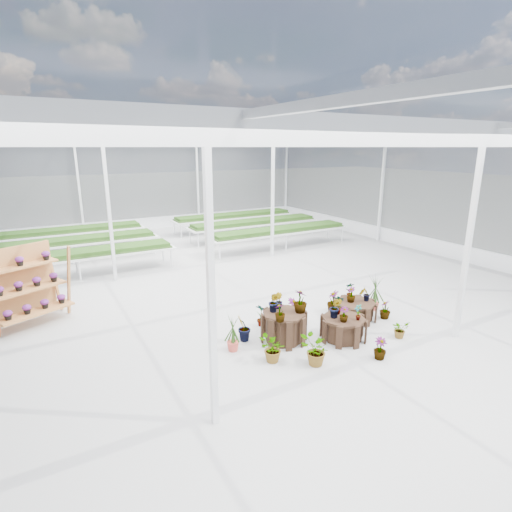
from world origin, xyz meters
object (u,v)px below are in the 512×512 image
plinth_tall (284,327)px  plinth_mid (343,328)px  shelf_rack (27,287)px  plinth_low (355,310)px

plinth_tall → plinth_mid: size_ratio=0.99×
plinth_mid → shelf_rack: size_ratio=0.53×
shelf_rack → plinth_mid: bearing=-60.7°
plinth_low → shelf_rack: (-7.09, 3.74, 0.71)m
plinth_mid → plinth_low: plinth_mid is taller
plinth_tall → plinth_mid: 1.34m
plinth_mid → plinth_low: 1.22m
shelf_rack → plinth_low: bearing=-52.4°
plinth_mid → plinth_low: size_ratio=0.96×
plinth_low → plinth_mid: bearing=-145.0°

